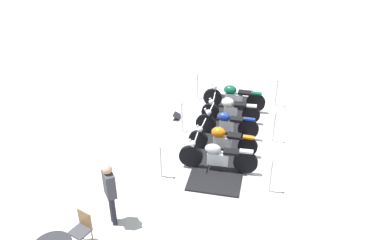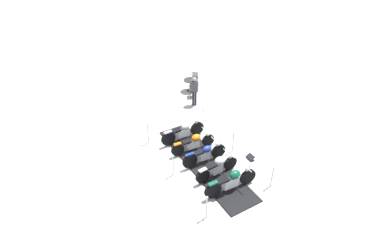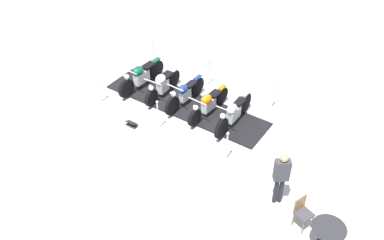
% 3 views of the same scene
% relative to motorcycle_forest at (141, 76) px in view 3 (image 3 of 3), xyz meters
% --- Properties ---
extents(ground_plane, '(80.00, 80.00, 0.00)m').
position_rel_motorcycle_forest_xyz_m(ground_plane, '(-0.02, -1.93, -0.54)').
color(ground_plane, silver).
extents(display_platform, '(1.63, 6.09, 0.06)m').
position_rel_motorcycle_forest_xyz_m(display_platform, '(-0.02, -1.93, -0.51)').
color(display_platform, black).
rests_on(display_platform, ground_plane).
extents(motorcycle_forest, '(2.33, 0.79, 1.02)m').
position_rel_motorcycle_forest_xyz_m(motorcycle_forest, '(0.00, 0.00, 0.00)').
color(motorcycle_forest, black).
rests_on(motorcycle_forest, display_platform).
extents(motorcycle_cream, '(2.07, 0.71, 0.93)m').
position_rel_motorcycle_forest_xyz_m(motorcycle_cream, '(-0.02, -0.97, -0.02)').
color(motorcycle_cream, black).
rests_on(motorcycle_cream, display_platform).
extents(motorcycle_navy, '(2.12, 0.67, 1.01)m').
position_rel_motorcycle_forest_xyz_m(motorcycle_navy, '(-0.04, -1.93, -0.02)').
color(motorcycle_navy, black).
rests_on(motorcycle_navy, display_platform).
extents(motorcycle_copper, '(2.18, 0.72, 0.90)m').
position_rel_motorcycle_forest_xyz_m(motorcycle_copper, '(-0.08, -2.89, -0.04)').
color(motorcycle_copper, black).
rests_on(motorcycle_copper, display_platform).
extents(motorcycle_chrome, '(2.31, 0.62, 1.03)m').
position_rel_motorcycle_forest_xyz_m(motorcycle_chrome, '(-0.09, -3.86, -0.03)').
color(motorcycle_chrome, black).
rests_on(motorcycle_chrome, display_platform).
extents(stanchion_right_rear, '(0.28, 0.28, 1.06)m').
position_rel_motorcycle_forest_xyz_m(stanchion_right_rear, '(-1.61, -4.47, -0.15)').
color(stanchion_right_rear, silver).
rests_on(stanchion_right_rear, ground_plane).
extents(stanchion_left_front, '(0.31, 0.31, 1.11)m').
position_rel_motorcycle_forest_xyz_m(stanchion_left_front, '(1.58, 0.61, -0.16)').
color(stanchion_left_front, silver).
rests_on(stanchion_left_front, ground_plane).
extents(stanchion_right_mid, '(0.31, 0.31, 1.13)m').
position_rel_motorcycle_forest_xyz_m(stanchion_right_mid, '(-1.55, -1.90, -0.16)').
color(stanchion_right_mid, silver).
rests_on(stanchion_right_mid, ground_plane).
extents(stanchion_left_mid, '(0.31, 0.31, 1.11)m').
position_rel_motorcycle_forest_xyz_m(stanchion_left_mid, '(1.52, -1.97, -0.16)').
color(stanchion_left_mid, silver).
rests_on(stanchion_left_mid, ground_plane).
extents(stanchion_left_rear, '(0.29, 0.29, 1.10)m').
position_rel_motorcycle_forest_xyz_m(stanchion_left_rear, '(1.46, -4.54, -0.15)').
color(stanchion_left_rear, silver).
rests_on(stanchion_left_rear, ground_plane).
extents(stanchion_right_front, '(0.35, 0.35, 1.07)m').
position_rel_motorcycle_forest_xyz_m(stanchion_right_front, '(-1.49, 0.68, -0.22)').
color(stanchion_right_front, silver).
rests_on(stanchion_right_front, ground_plane).
extents(info_placard, '(0.24, 0.42, 0.20)m').
position_rel_motorcycle_forest_xyz_m(info_placard, '(-1.92, -1.07, -0.47)').
color(info_placard, '#333338').
rests_on(info_placard, ground_plane).
extents(cafe_table, '(0.83, 0.83, 0.74)m').
position_rel_motorcycle_forest_xyz_m(cafe_table, '(-3.02, -8.02, 0.02)').
color(cafe_table, '#2D2D33').
rests_on(cafe_table, ground_plane).
extents(cafe_chair_across_table, '(0.52, 0.52, 0.94)m').
position_rel_motorcycle_forest_xyz_m(cafe_chair_across_table, '(-2.72, -7.26, 0.01)').
color(cafe_chair_across_table, olive).
rests_on(cafe_chair_across_table, ground_plane).
extents(bystander_person, '(0.42, 0.45, 1.75)m').
position_rel_motorcycle_forest_xyz_m(bystander_person, '(-2.31, -6.44, 0.51)').
color(bystander_person, '#23232D').
rests_on(bystander_person, ground_plane).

